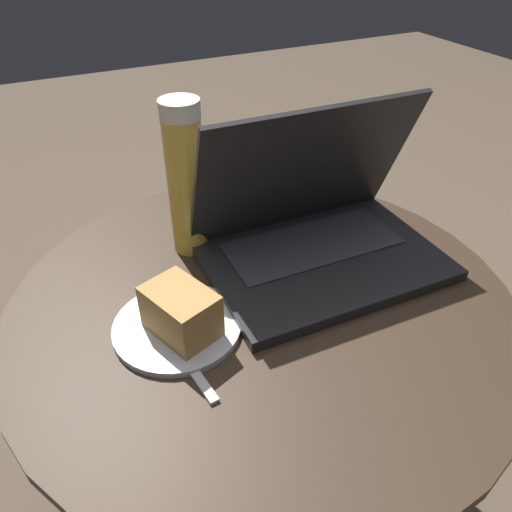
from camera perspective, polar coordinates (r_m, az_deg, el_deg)
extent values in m
plane|color=brown|center=(1.11, 0.48, -24.20)|extent=(6.00, 6.00, 0.00)
cylinder|color=#515156|center=(1.10, 0.49, -24.01)|extent=(0.38, 0.38, 0.01)
cylinder|color=#515156|center=(0.90, 0.56, -16.54)|extent=(0.07, 0.07, 0.46)
cylinder|color=#38281C|center=(0.73, 0.67, -5.15)|extent=(0.73, 0.73, 0.02)
cube|color=#232326|center=(0.78, 7.72, -0.62)|extent=(0.36, 0.25, 0.02)
cube|color=#333338|center=(0.80, 6.45, 1.40)|extent=(0.28, 0.12, 0.00)
cube|color=#232326|center=(0.77, 5.54, 9.71)|extent=(0.36, 0.11, 0.23)
cube|color=silver|center=(0.77, 5.64, 9.54)|extent=(0.33, 0.09, 0.20)
cylinder|color=gold|center=(0.77, -7.94, 7.77)|extent=(0.06, 0.06, 0.22)
cylinder|color=white|center=(0.72, -8.76, 16.31)|extent=(0.06, 0.06, 0.03)
cylinder|color=silver|center=(0.68, -8.97, -7.93)|extent=(0.17, 0.17, 0.01)
cube|color=tan|center=(0.65, -8.59, -6.30)|extent=(0.09, 0.11, 0.06)
sphere|color=#4C6B33|center=(0.71, -9.98, -3.47)|extent=(0.03, 0.03, 0.03)
cube|color=silver|center=(0.63, -7.52, -12.44)|extent=(0.03, 0.13, 0.01)
cube|color=silver|center=(0.69, -10.92, -7.60)|extent=(0.03, 0.06, 0.01)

